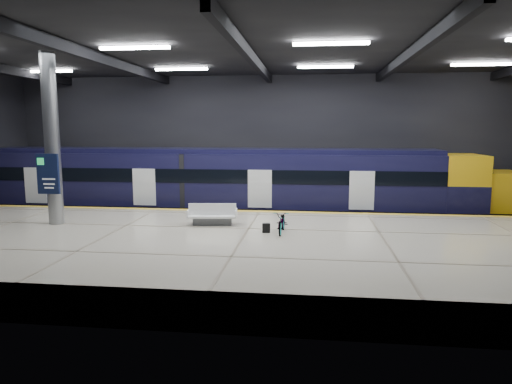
# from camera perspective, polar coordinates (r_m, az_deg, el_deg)

# --- Properties ---
(ground) EXTENTS (30.00, 30.00, 0.00)m
(ground) POSITION_cam_1_polar(r_m,az_deg,el_deg) (19.17, -0.52, -7.14)
(ground) COLOR black
(ground) RESTS_ON ground
(room_shell) EXTENTS (30.10, 16.10, 8.05)m
(room_shell) POSITION_cam_1_polar(r_m,az_deg,el_deg) (18.53, -0.54, 10.20)
(room_shell) COLOR black
(room_shell) RESTS_ON ground
(platform) EXTENTS (30.00, 11.00, 1.10)m
(platform) POSITION_cam_1_polar(r_m,az_deg,el_deg) (16.64, -1.63, -7.53)
(platform) COLOR beige
(platform) RESTS_ON ground
(safety_strip) EXTENTS (30.00, 0.40, 0.01)m
(safety_strip) POSITION_cam_1_polar(r_m,az_deg,el_deg) (21.60, 0.42, -2.42)
(safety_strip) COLOR gold
(safety_strip) RESTS_ON platform
(rails) EXTENTS (30.00, 1.52, 0.16)m
(rails) POSITION_cam_1_polar(r_m,az_deg,el_deg) (24.48, 1.14, -3.64)
(rails) COLOR gray
(rails) RESTS_ON ground
(train) EXTENTS (29.40, 2.84, 3.79)m
(train) POSITION_cam_1_polar(r_m,az_deg,el_deg) (24.32, -1.97, 1.01)
(train) COLOR black
(train) RESTS_ON ground
(bench) EXTENTS (2.07, 1.04, 0.88)m
(bench) POSITION_cam_1_polar(r_m,az_deg,el_deg) (18.66, -5.47, -3.16)
(bench) COLOR #595B60
(bench) RESTS_ON platform
(bicycle) EXTENTS (0.63, 1.64, 0.85)m
(bicycle) POSITION_cam_1_polar(r_m,az_deg,el_deg) (17.12, 3.29, -3.74)
(bicycle) COLOR #99999E
(bicycle) RESTS_ON platform
(pannier_bag) EXTENTS (0.32, 0.21, 0.35)m
(pannier_bag) POSITION_cam_1_polar(r_m,az_deg,el_deg) (17.22, 1.29, -4.51)
(pannier_bag) COLOR black
(pannier_bag) RESTS_ON platform
(info_column) EXTENTS (0.90, 0.78, 6.90)m
(info_column) POSITION_cam_1_polar(r_m,az_deg,el_deg) (20.21, -24.18, 5.75)
(info_column) COLOR #9EA0A5
(info_column) RESTS_ON platform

